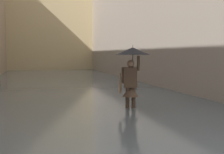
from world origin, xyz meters
TOP-DOWN VIEW (x-y plane):
  - ground_plane at (0.00, -14.12)m, footprint 70.62×70.62m
  - flood_water at (0.00, -14.12)m, footprint 9.17×34.25m
  - building_facade_far at (0.00, -29.15)m, footprint 11.97×1.80m
  - person_wading at (-1.05, -6.28)m, footprint 1.03×1.03m

SIDE VIEW (x-z plane):
  - ground_plane at x=0.00m, z-range 0.00..0.00m
  - flood_water at x=0.00m, z-range 0.00..0.21m
  - person_wading at x=-1.05m, z-range 0.42..2.50m
  - building_facade_far at x=0.00m, z-range 0.00..10.81m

